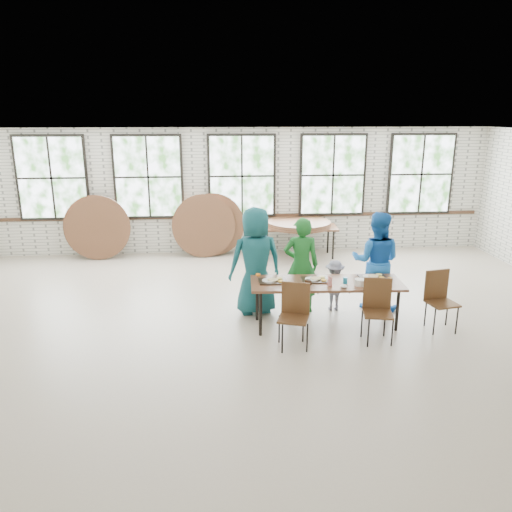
{
  "coord_description": "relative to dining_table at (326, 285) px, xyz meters",
  "views": [
    {
      "loc": [
        -0.66,
        -7.48,
        3.33
      ],
      "look_at": [
        0.0,
        0.4,
        1.05
      ],
      "focal_mm": 35.0,
      "sensor_mm": 36.0,
      "label": 1
    }
  ],
  "objects": [
    {
      "name": "adult_blue",
      "position": [
        1.0,
        0.65,
        0.18
      ],
      "size": [
        1.02,
        0.92,
        1.73
      ],
      "primitive_type": "imported",
      "rotation": [
        0.0,
        0.0,
        2.76
      ],
      "color": "blue",
      "rests_on": "ground"
    },
    {
      "name": "chair_spare",
      "position": [
        1.76,
        -0.25,
        -0.13
      ],
      "size": [
        0.49,
        0.48,
        0.95
      ],
      "rotation": [
        0.0,
        0.0,
        0.2
      ],
      "color": "#52331B",
      "rests_on": "ground"
    },
    {
      "name": "adult_teal",
      "position": [
        -1.08,
        0.65,
        0.23
      ],
      "size": [
        0.99,
        0.74,
        1.84
      ],
      "primitive_type": "imported",
      "rotation": [
        0.0,
        0.0,
        3.33
      ],
      "color": "#18535C",
      "rests_on": "ground"
    },
    {
      "name": "storage_table",
      "position": [
        0.22,
        3.99,
        -0.0
      ],
      "size": [
        1.85,
        0.87,
        0.74
      ],
      "rotation": [
        0.0,
        0.0,
        -0.07
      ],
      "color": "brown",
      "rests_on": "ground"
    },
    {
      "name": "toddler",
      "position": [
        0.29,
        0.65,
        -0.24
      ],
      "size": [
        0.59,
        0.36,
        0.89
      ],
      "primitive_type": "imported",
      "rotation": [
        0.0,
        0.0,
        3.09
      ],
      "color": "#111436",
      "rests_on": "ground"
    },
    {
      "name": "round_tops_stacked",
      "position": [
        0.22,
        3.99,
        0.12
      ],
      "size": [
        1.5,
        1.5,
        0.13
      ],
      "color": "brown",
      "rests_on": "storage_table"
    },
    {
      "name": "chair_near_right",
      "position": [
        0.66,
        -0.56,
        -0.13
      ],
      "size": [
        0.49,
        0.48,
        0.95
      ],
      "rotation": [
        0.0,
        0.0,
        -0.18
      ],
      "color": "#52331B",
      "rests_on": "ground"
    },
    {
      "name": "round_tops_leaning",
      "position": [
        -3.2,
        4.28,
        0.05
      ],
      "size": [
        4.24,
        0.39,
        1.5
      ],
      "color": "brown",
      "rests_on": "ground"
    },
    {
      "name": "adult_green",
      "position": [
        -0.3,
        0.65,
        0.14
      ],
      "size": [
        0.64,
        0.45,
        1.66
      ],
      "primitive_type": "imported",
      "rotation": [
        0.0,
        0.0,
        3.05
      ],
      "color": "#1B6725",
      "rests_on": "ground"
    },
    {
      "name": "room",
      "position": [
        -1.08,
        4.55,
        1.14
      ],
      "size": [
        12.0,
        12.0,
        12.0
      ],
      "color": "#B3A58E",
      "rests_on": "ground"
    },
    {
      "name": "chair_near_left",
      "position": [
        -0.61,
        -0.65,
        -0.13
      ],
      "size": [
        0.52,
        0.51,
        0.95
      ],
      "rotation": [
        0.0,
        0.0,
        -0.31
      ],
      "color": "#52331B",
      "rests_on": "ground"
    },
    {
      "name": "dining_table",
      "position": [
        0.0,
        0.0,
        0.0
      ],
      "size": [
        2.44,
        0.93,
        0.74
      ],
      "rotation": [
        0.0,
        0.0,
        -0.05
      ],
      "color": "brown",
      "rests_on": "ground"
    },
    {
      "name": "tabletop_clutter",
      "position": [
        0.09,
        -0.03,
        0.08
      ],
      "size": [
        2.09,
        0.65,
        0.11
      ],
      "color": "black",
      "rests_on": "dining_table"
    }
  ]
}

